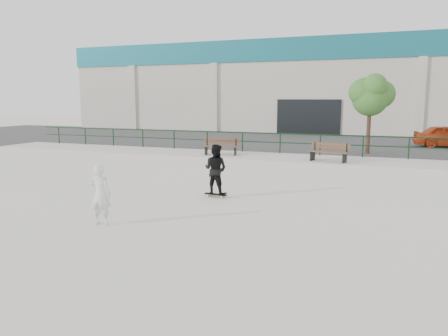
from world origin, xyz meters
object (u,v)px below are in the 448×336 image
at_px(bench_left, 221,147).
at_px(standing_skater, 216,169).
at_px(tree, 371,94).
at_px(bench_right, 329,152).
at_px(skateboard, 216,195).
at_px(seated_skater, 100,195).

distance_m(bench_left, standing_skater, 7.17).
xyz_separation_m(bench_left, tree, (6.75, 3.15, 2.56)).
bearing_deg(bench_right, skateboard, -102.07).
relative_size(tree, skateboard, 4.96).
distance_m(bench_left, skateboard, 7.22).
height_order(bench_right, seated_skater, seated_skater).
height_order(bench_left, tree, tree).
bearing_deg(tree, seated_skater, -112.53).
xyz_separation_m(skateboard, standing_skater, (0.00, 0.00, 0.85)).
bearing_deg(skateboard, tree, 71.95).
distance_m(skateboard, standing_skater, 0.85).
distance_m(bench_left, bench_right, 5.31).
bearing_deg(standing_skater, tree, -107.11).
distance_m(bench_right, tree, 4.63).
height_order(tree, seated_skater, tree).
bearing_deg(bench_left, standing_skater, -81.86).
distance_m(standing_skater, seated_skater, 4.37).
relative_size(tree, standing_skater, 2.37).
distance_m(bench_right, standing_skater, 6.91).
bearing_deg(seated_skater, standing_skater, -115.81).
xyz_separation_m(bench_right, tree, (1.46, 3.57, 2.56)).
distance_m(bench_right, skateboard, 6.96).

